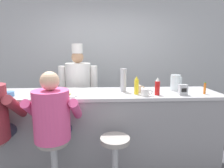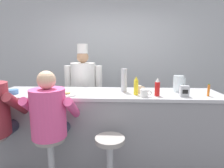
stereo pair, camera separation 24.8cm
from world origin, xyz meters
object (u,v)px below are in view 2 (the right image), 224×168
at_px(mustard_bottle_yellow, 136,86).
at_px(cup_stack_steel, 124,80).
at_px(ketchup_bottle_red, 157,88).
at_px(coffee_mug_tan, 139,89).
at_px(cereal_bowl, 13,92).
at_px(breakfast_plate, 66,94).
at_px(water_pitcher_clear, 178,84).
at_px(diner_seated_pink, 50,117).
at_px(hot_sauce_bottle_orange, 209,90).
at_px(cook_in_whites_near, 84,88).
at_px(napkin_dispenser_chrome, 184,91).
at_px(empty_stool_round, 110,156).
at_px(coffee_mug_white, 144,93).

height_order(mustard_bottle_yellow, cup_stack_steel, cup_stack_steel).
relative_size(ketchup_bottle_red, coffee_mug_tan, 1.67).
relative_size(ketchup_bottle_red, cereal_bowl, 1.67).
distance_m(ketchup_bottle_red, breakfast_plate, 1.14).
relative_size(water_pitcher_clear, diner_seated_pink, 0.16).
bearing_deg(hot_sauce_bottle_orange, cook_in_whites_near, 152.37).
distance_m(napkin_dispenser_chrome, empty_stool_round, 1.17).
distance_m(ketchup_bottle_red, napkin_dispenser_chrome, 0.33).
height_order(coffee_mug_tan, diner_seated_pink, diner_seated_pink).
xyz_separation_m(cereal_bowl, cup_stack_steel, (1.45, 0.21, 0.13)).
distance_m(cereal_bowl, coffee_mug_white, 1.70).
xyz_separation_m(cereal_bowl, napkin_dispenser_chrome, (2.18, -0.05, 0.04)).
bearing_deg(coffee_mug_white, hot_sauce_bottle_orange, 5.19).
bearing_deg(breakfast_plate, coffee_mug_white, -1.79).
bearing_deg(napkin_dispenser_chrome, water_pitcher_clear, 88.02).
height_order(cereal_bowl, coffee_mug_white, coffee_mug_white).
height_order(breakfast_plate, cereal_bowl, cereal_bowl).
distance_m(hot_sauce_bottle_orange, breakfast_plate, 1.77).
distance_m(mustard_bottle_yellow, napkin_dispenser_chrome, 0.59).
xyz_separation_m(hot_sauce_bottle_orange, empty_stool_round, (-1.19, -0.43, -0.66)).
relative_size(coffee_mug_tan, napkin_dispenser_chrome, 1.00).
bearing_deg(breakfast_plate, coffee_mug_tan, 12.01).
xyz_separation_m(ketchup_bottle_red, empty_stool_round, (-0.56, -0.41, -0.70)).
relative_size(diner_seated_pink, cook_in_whites_near, 0.81).
bearing_deg(ketchup_bottle_red, water_pitcher_clear, 37.66).
xyz_separation_m(hot_sauce_bottle_orange, cereal_bowl, (-2.49, 0.00, -0.05)).
bearing_deg(cook_in_whites_near, cereal_bowl, -129.36).
height_order(ketchup_bottle_red, cup_stack_steel, cup_stack_steel).
bearing_deg(napkin_dispenser_chrome, cup_stack_steel, 160.79).
bearing_deg(cereal_bowl, cup_stack_steel, 8.23).
distance_m(hot_sauce_bottle_orange, diner_seated_pink, 1.91).
relative_size(breakfast_plate, empty_stool_round, 0.38).
height_order(water_pitcher_clear, empty_stool_round, water_pitcher_clear).
bearing_deg(hot_sauce_bottle_orange, diner_seated_pink, -167.98).
bearing_deg(cook_in_whites_near, water_pitcher_clear, -24.87).
height_order(breakfast_plate, cook_in_whites_near, cook_in_whites_near).
height_order(cereal_bowl, cup_stack_steel, cup_stack_steel).
relative_size(coffee_mug_white, cup_stack_steel, 0.46).
bearing_deg(mustard_bottle_yellow, coffee_mug_white, -48.94).
bearing_deg(diner_seated_pink, napkin_dispenser_chrome, 12.89).
height_order(breakfast_plate, cup_stack_steel, cup_stack_steel).
bearing_deg(cook_in_whites_near, cup_stack_steel, -44.67).
xyz_separation_m(mustard_bottle_yellow, cup_stack_steel, (-0.15, 0.18, 0.05)).
relative_size(mustard_bottle_yellow, napkin_dispenser_chrome, 1.73).
bearing_deg(hot_sauce_bottle_orange, empty_stool_round, -160.34).
height_order(hot_sauce_bottle_orange, cup_stack_steel, cup_stack_steel).
xyz_separation_m(coffee_mug_tan, cup_stack_steel, (-0.20, 0.06, 0.11)).
distance_m(breakfast_plate, coffee_mug_tan, 0.95).
bearing_deg(mustard_bottle_yellow, hot_sauce_bottle_orange, -2.32).
distance_m(mustard_bottle_yellow, coffee_mug_tan, 0.14).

